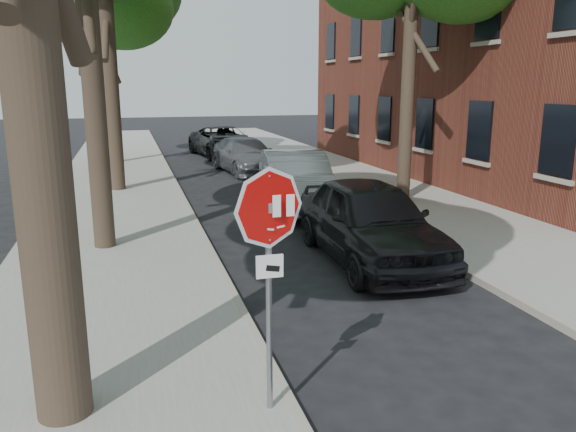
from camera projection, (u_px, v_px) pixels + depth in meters
name	position (u px, v px, depth m)	size (l,w,h in m)	color
ground	(331.00, 407.00, 6.24)	(120.00, 120.00, 0.00)	black
sidewalk_left	(114.00, 203.00, 16.80)	(4.00, 55.00, 0.12)	gray
sidewalk_right	(375.00, 189.00, 19.06)	(4.00, 55.00, 0.12)	gray
curb_left	(183.00, 199.00, 17.34)	(0.12, 55.00, 0.13)	#9E9384
curb_right	(318.00, 192.00, 18.51)	(0.12, 55.00, 0.13)	#9E9384
stop_sign	(269.00, 244.00, 5.58)	(0.76, 0.34, 2.61)	gray
car_a	(370.00, 221.00, 11.29)	(1.96, 4.88, 1.66)	black
car_b	(296.00, 180.00, 16.18)	(1.73, 4.95, 1.63)	#96999D
car_c	(246.00, 155.00, 22.89)	(1.94, 4.78, 1.39)	#57575C
car_d	(224.00, 142.00, 27.93)	(2.48, 5.39, 1.50)	black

